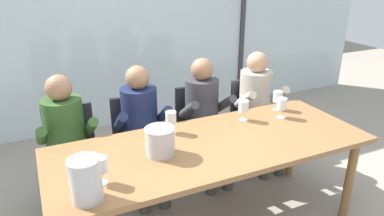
# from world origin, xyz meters

# --- Properties ---
(ground) EXTENTS (14.00, 14.00, 0.00)m
(ground) POSITION_xyz_m (0.00, 1.00, 0.00)
(ground) COLOR #9E9384
(window_glass_panel) EXTENTS (7.57, 0.03, 2.60)m
(window_glass_panel) POSITION_xyz_m (0.00, 2.33, 1.30)
(window_glass_panel) COLOR silver
(window_glass_panel) RESTS_ON ground
(window_mullion_right) EXTENTS (0.06, 0.06, 2.60)m
(window_mullion_right) POSITION_xyz_m (1.70, 2.31, 1.30)
(window_mullion_right) COLOR #38383D
(window_mullion_right) RESTS_ON ground
(hillside_vineyard) EXTENTS (13.57, 2.40, 1.58)m
(hillside_vineyard) POSITION_xyz_m (0.00, 6.47, 0.79)
(hillside_vineyard) COLOR #386633
(hillside_vineyard) RESTS_ON ground
(dining_table) EXTENTS (2.37, 0.91, 0.76)m
(dining_table) POSITION_xyz_m (0.00, 0.00, 0.69)
(dining_table) COLOR olive
(dining_table) RESTS_ON ground
(chair_near_curtain) EXTENTS (0.49, 0.49, 0.86)m
(chair_near_curtain) POSITION_xyz_m (-0.91, 0.87, 0.50)
(chair_near_curtain) COLOR #232328
(chair_near_curtain) RESTS_ON ground
(chair_left_of_center) EXTENTS (0.45, 0.45, 0.86)m
(chair_left_of_center) POSITION_xyz_m (-0.32, 0.85, 0.50)
(chair_left_of_center) COLOR #232328
(chair_left_of_center) RESTS_ON ground
(chair_center) EXTENTS (0.49, 0.49, 0.86)m
(chair_center) POSITION_xyz_m (0.31, 0.86, 0.50)
(chair_center) COLOR #232328
(chair_center) RESTS_ON ground
(chair_right_of_center) EXTENTS (0.45, 0.45, 0.86)m
(chair_right_of_center) POSITION_xyz_m (0.95, 0.85, 0.50)
(chair_right_of_center) COLOR #232328
(chair_right_of_center) RESTS_ON ground
(person_olive_shirt) EXTENTS (0.47, 0.62, 1.18)m
(person_olive_shirt) POSITION_xyz_m (-0.94, 0.73, 0.67)
(person_olive_shirt) COLOR #2D5123
(person_olive_shirt) RESTS_ON ground
(person_navy_polo) EXTENTS (0.48, 0.62, 1.18)m
(person_navy_polo) POSITION_xyz_m (-0.31, 0.73, 0.67)
(person_navy_polo) COLOR #192347
(person_navy_polo) RESTS_ON ground
(person_charcoal_jacket) EXTENTS (0.46, 0.61, 1.18)m
(person_charcoal_jacket) POSITION_xyz_m (0.31, 0.73, 0.67)
(person_charcoal_jacket) COLOR #38383D
(person_charcoal_jacket) RESTS_ON ground
(person_beige_jumper) EXTENTS (0.48, 0.62, 1.18)m
(person_beige_jumper) POSITION_xyz_m (0.92, 0.73, 0.67)
(person_beige_jumper) COLOR #B7AD9E
(person_beige_jumper) RESTS_ON ground
(ice_bucket_primary) EXTENTS (0.21, 0.21, 0.20)m
(ice_bucket_primary) POSITION_xyz_m (-0.40, 0.01, 0.86)
(ice_bucket_primary) COLOR #B7B7BC
(ice_bucket_primary) RESTS_ON dining_table
(ice_bucket_secondary) EXTENTS (0.18, 0.18, 0.26)m
(ice_bucket_secondary) POSITION_xyz_m (-0.94, -0.31, 0.90)
(ice_bucket_secondary) COLOR #B7B7BC
(ice_bucket_secondary) RESTS_ON dining_table
(wine_glass_by_left_taster) EXTENTS (0.08, 0.08, 0.17)m
(wine_glass_by_left_taster) POSITION_xyz_m (0.75, 0.17, 0.88)
(wine_glass_by_left_taster) COLOR silver
(wine_glass_by_left_taster) RESTS_ON dining_table
(wine_glass_near_bucket) EXTENTS (0.08, 0.08, 0.17)m
(wine_glass_near_bucket) POSITION_xyz_m (0.84, 0.33, 0.88)
(wine_glass_near_bucket) COLOR silver
(wine_glass_near_bucket) RESTS_ON dining_table
(wine_glass_center_pour) EXTENTS (0.08, 0.08, 0.17)m
(wine_glass_center_pour) POSITION_xyz_m (-0.21, 0.29, 0.88)
(wine_glass_center_pour) COLOR silver
(wine_glass_center_pour) RESTS_ON dining_table
(wine_glass_by_right_taster) EXTENTS (0.08, 0.08, 0.17)m
(wine_glass_by_right_taster) POSITION_xyz_m (-0.84, -0.18, 0.88)
(wine_glass_by_right_taster) COLOR silver
(wine_glass_by_right_taster) RESTS_ON dining_table
(wine_glass_spare_empty) EXTENTS (0.08, 0.08, 0.17)m
(wine_glass_spare_empty) POSITION_xyz_m (0.43, 0.26, 0.88)
(wine_glass_spare_empty) COLOR silver
(wine_glass_spare_empty) RESTS_ON dining_table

